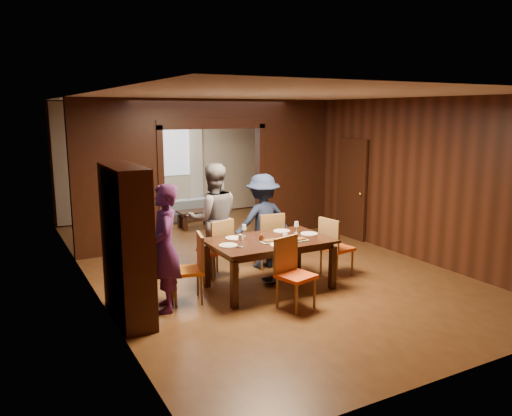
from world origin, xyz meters
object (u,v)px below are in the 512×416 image
person_purple (165,248)px  person_grey (213,220)px  sofa (177,209)px  coffee_table (196,219)px  person_navy (263,221)px  chair_near (296,274)px  chair_far_l (215,248)px  dining_table (269,264)px  chair_far_r (268,239)px  hutch (127,244)px  chair_left (187,268)px  chair_right (337,246)px

person_purple → person_grey: size_ratio=0.94×
sofa → coffee_table: 0.94m
person_purple → person_navy: (2.07, 1.04, -0.05)m
person_grey → chair_near: size_ratio=1.89×
chair_near → person_purple: bearing=139.4°
person_purple → chair_far_l: person_purple is taller
person_purple → person_grey: bearing=148.9°
person_navy → chair_far_l: size_ratio=1.67×
person_grey → dining_table: bearing=124.3°
sofa → chair_far_r: (0.13, -4.29, 0.21)m
chair_near → hutch: hutch is taller
coffee_table → chair_far_l: size_ratio=0.82×
chair_left → chair_near: (1.23, -0.92, 0.00)m
sofa → chair_far_r: bearing=89.3°
chair_right → chair_far_l: size_ratio=1.00×
person_grey → person_purple: bearing=52.3°
chair_far_l → chair_near: bearing=90.5°
dining_table → chair_near: (-0.07, -0.86, 0.10)m
chair_right → chair_near: same height
person_grey → coffee_table: (0.96, 3.27, -0.72)m
coffee_table → chair_far_l: chair_far_l is taller
person_grey → chair_far_r: size_ratio=1.89×
person_navy → chair_far_r: (0.08, -0.03, -0.32)m
person_grey → chair_left: size_ratio=1.89×
dining_table → chair_far_l: size_ratio=1.87×
coffee_table → chair_right: chair_right is taller
chair_left → chair_far_l: same height
sofa → chair_near: 6.09m
person_grey → sofa: person_grey is taller
person_grey → chair_far_r: bearing=-176.0°
person_navy → chair_far_l: bearing=7.4°
person_navy → chair_left: 1.96m
person_navy → chair_far_r: person_navy is taller
dining_table → hutch: 2.26m
person_purple → chair_right: size_ratio=1.78×
hutch → coffee_table: bearing=59.0°
dining_table → coffee_table: (0.49, 4.29, -0.18)m
sofa → coffee_table: sofa is taller
chair_right → chair_far_r: size_ratio=1.00×
person_purple → hutch: bearing=-67.7°
chair_far_l → coffee_table: bearing=-120.7°
chair_far_l → chair_near: 1.77m
coffee_table → chair_near: 5.19m
coffee_table → chair_left: (-1.79, -4.22, 0.28)m
person_grey → hutch: (-1.69, -1.15, 0.08)m
chair_far_l → chair_left: bearing=31.0°
coffee_table → chair_near: chair_near is taller
person_navy → chair_left: size_ratio=1.67×
person_purple → chair_right: person_purple is taller
person_navy → chair_right: bearing=132.8°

